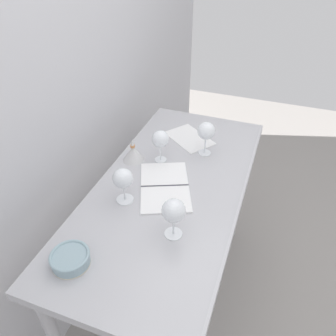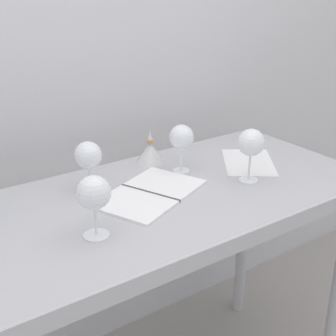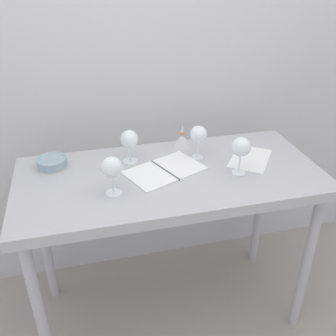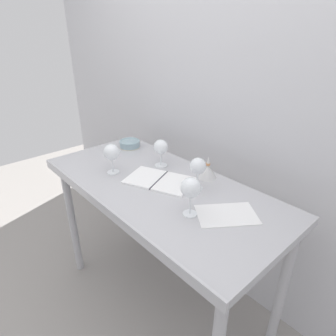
% 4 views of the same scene
% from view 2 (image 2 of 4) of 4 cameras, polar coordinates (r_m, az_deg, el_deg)
% --- Properties ---
extents(back_wall, '(3.80, 0.04, 2.60)m').
position_cam_2_polar(back_wall, '(1.79, -10.32, 14.21)').
color(back_wall, silver).
rests_on(back_wall, ground_plane).
extents(steel_counter, '(1.40, 0.65, 0.90)m').
position_cam_2_polar(steel_counter, '(1.54, -1.02, -6.80)').
color(steel_counter, '#B1B1B6').
rests_on(steel_counter, ground_plane).
extents(wine_glass_far_left, '(0.09, 0.09, 0.16)m').
position_cam_2_polar(wine_glass_far_left, '(1.50, -9.45, 1.33)').
color(wine_glass_far_left, white).
rests_on(wine_glass_far_left, steel_counter).
extents(wine_glass_near_left, '(0.09, 0.09, 0.17)m').
position_cam_2_polar(wine_glass_near_left, '(1.23, -8.79, -3.11)').
color(wine_glass_near_left, white).
rests_on(wine_glass_near_left, steel_counter).
extents(wine_glass_far_right, '(0.08, 0.08, 0.17)m').
position_cam_2_polar(wine_glass_far_right, '(1.62, 1.60, 3.55)').
color(wine_glass_far_right, white).
rests_on(wine_glass_far_right, steel_counter).
extents(wine_glass_near_right, '(0.09, 0.09, 0.18)m').
position_cam_2_polar(wine_glass_near_right, '(1.57, 9.82, 2.86)').
color(wine_glass_near_right, white).
rests_on(wine_glass_near_right, steel_counter).
extents(open_notebook, '(0.41, 0.34, 0.01)m').
position_cam_2_polar(open_notebook, '(1.50, -2.15, -3.02)').
color(open_notebook, white).
rests_on(open_notebook, steel_counter).
extents(tasting_sheet_upper, '(0.29, 0.31, 0.00)m').
position_cam_2_polar(tasting_sheet_upper, '(1.76, 9.50, 0.68)').
color(tasting_sheet_upper, white).
rests_on(tasting_sheet_upper, steel_counter).
extents(decanter_funnel, '(0.11, 0.11, 0.13)m').
position_cam_2_polar(decanter_funnel, '(1.73, -2.12, 1.86)').
color(decanter_funnel, silver).
rests_on(decanter_funnel, steel_counter).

